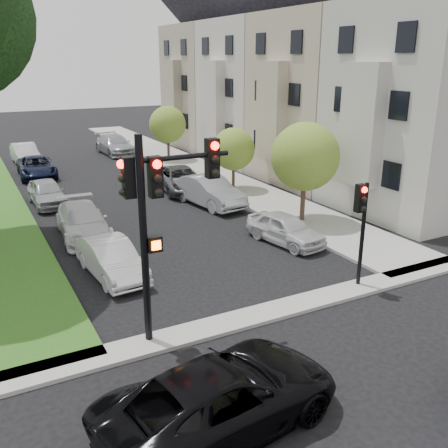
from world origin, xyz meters
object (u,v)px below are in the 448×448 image
small_tree_a (305,157)px  car_parked_9 (25,154)px  traffic_signal_secondary (361,216)px  car_parked_0 (285,229)px  car_parked_4 (115,145)px  car_parked_2 (181,179)px  traffic_signal_main (158,202)px  car_cross_near (221,397)px  car_parked_7 (47,193)px  car_parked_5 (111,259)px  small_tree_c (168,125)px  car_parked_6 (83,222)px  car_parked_8 (37,167)px  small_tree_b (233,149)px  car_parked_1 (209,191)px

small_tree_a → car_parked_9: bearing=115.1°
traffic_signal_secondary → car_parked_0: (0.33, 4.66, -1.90)m
car_parked_4 → car_parked_9: (-6.93, -0.69, -0.03)m
traffic_signal_secondary → car_parked_2: 14.79m
traffic_signal_main → car_cross_near: 5.02m
traffic_signal_main → traffic_signal_secondary: 7.04m
car_parked_7 → car_parked_9: car_parked_9 is taller
car_parked_5 → small_tree_c: bearing=57.7°
traffic_signal_main → car_parked_2: bearing=65.1°
car_parked_0 → car_parked_6: bearing=137.1°
small_tree_c → car_parked_8: bearing=-173.8°
car_parked_7 → car_parked_8: bearing=84.6°
small_tree_b → car_parked_0: (-2.32, -8.70, -1.80)m
small_tree_a → car_parked_0: size_ratio=1.26×
traffic_signal_main → car_parked_0: bearing=32.6°
traffic_signal_main → car_parked_0: 9.19m
car_cross_near → car_parked_7: 19.08m
car_parked_0 → car_parked_1: bearing=82.8°
car_parked_8 → car_parked_6: bearing=-87.5°
car_parked_4 → car_parked_5: size_ratio=1.30×
traffic_signal_secondary → car_parked_1: (0.03, 11.21, -1.76)m
small_tree_a → car_parked_2: bearing=108.9°
traffic_signal_secondary → car_parked_5: (-7.02, 4.77, -1.87)m
car_parked_2 → traffic_signal_main: bearing=-107.7°
small_tree_a → car_parked_2: 8.85m
car_parked_6 → car_parked_7: (-0.54, 5.83, -0.01)m
traffic_signal_secondary → car_parked_0: size_ratio=0.97×
car_parked_0 → car_parked_9: 23.88m
small_tree_c → car_parked_1: 12.68m
small_tree_b → car_cross_near: size_ratio=0.69×
car_parked_8 → car_parked_7: bearing=-91.7°
small_tree_c → car_parked_5: bearing=-117.4°
traffic_signal_main → car_parked_6: traffic_signal_main is taller
car_parked_7 → car_parked_6: bearing=-85.9°
car_parked_5 → car_parked_6: size_ratio=0.84×
car_parked_7 → car_parked_9: (0.44, 12.14, 0.05)m
car_parked_2 → car_parked_7: size_ratio=1.26×
small_tree_b → car_parked_5: 13.05m
small_tree_a → car_parked_2: size_ratio=0.94×
small_tree_a → car_parked_0: small_tree_a is taller
car_parked_1 → car_parked_8: car_parked_1 is taller
car_parked_4 → car_parked_7: car_parked_4 is taller
car_cross_near → traffic_signal_main: bearing=-12.1°
small_tree_b → small_tree_c: size_ratio=0.90×
small_tree_c → small_tree_b: bearing=-90.0°
traffic_signal_main → car_parked_0: (7.23, 4.62, -3.28)m
car_parked_0 → small_tree_b: bearing=65.3°
car_parked_9 → car_parked_7: bearing=-94.1°
car_cross_near → car_parked_5: size_ratio=1.33×
car_cross_near → car_parked_0: car_cross_near is taller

